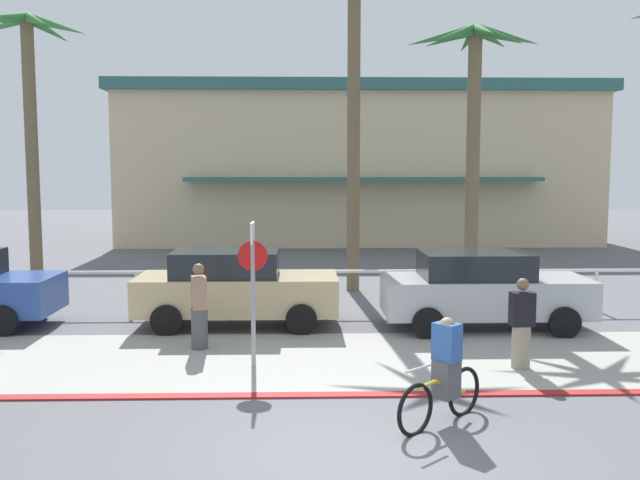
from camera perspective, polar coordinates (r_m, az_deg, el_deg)
name	(u,v)px	position (r m, az deg, el deg)	size (l,w,h in m)	color
ground_plane	(321,301)	(18.70, 0.05, -4.91)	(80.00, 80.00, 0.00)	#5B5B60
sidewalk_strip	(330,360)	(13.05, 0.77, -9.66)	(44.00, 4.00, 0.02)	#9E9E93
curb_paint	(335,395)	(11.14, 1.20, -12.40)	(44.00, 0.24, 0.03)	maroon
building_backdrop	(355,164)	(34.84, 2.84, 6.15)	(22.11, 10.17, 7.27)	beige
rail_fence	(322,278)	(17.08, 0.19, -3.10)	(26.93, 0.08, 1.04)	white
stop_sign_bike_lane	(253,273)	(12.33, -5.45, -2.68)	(0.52, 0.56, 2.56)	gray
palm_tree_0	(30,86)	(22.28, -22.40, 11.41)	(3.37, 3.12, 7.90)	brown
palm_tree_1	(354,60)	(20.16, 2.73, 14.29)	(3.34, 3.09, 9.13)	brown
palm_tree_2	(473,89)	(19.36, 12.27, 11.86)	(3.57, 3.48, 7.24)	brown
car_tan_1	(235,287)	(15.75, -6.88, -3.79)	(4.40, 2.02, 1.69)	tan
car_silver_2	(483,289)	(15.76, 13.01, -3.90)	(4.40, 2.02, 1.69)	#B2B7BC
cyclist_yellow_0	(444,374)	(9.99, 10.00, -10.57)	(1.39, 1.27, 1.50)	black
pedestrian_1	(199,310)	(13.82, -9.73, -5.60)	(0.39, 0.45, 1.68)	#4C4C51
pedestrian_2	(522,328)	(12.84, 15.96, -6.82)	(0.42, 0.34, 1.60)	gray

